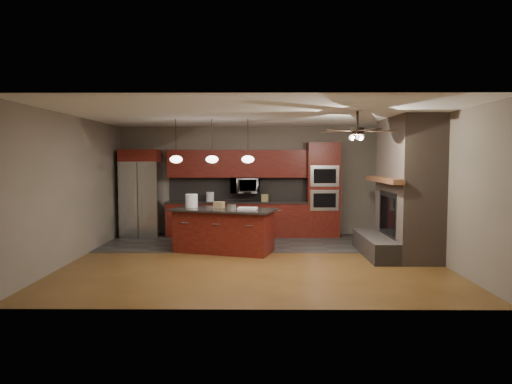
{
  "coord_description": "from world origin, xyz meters",
  "views": [
    {
      "loc": [
        0.09,
        -8.83,
        1.96
      ],
      "look_at": [
        0.02,
        0.6,
        1.28
      ],
      "focal_mm": 32.0,
      "sensor_mm": 36.0,
      "label": 1
    }
  ],
  "objects_px": {
    "paint_tray": "(248,208)",
    "paint_can": "(232,207)",
    "counter_bucket": "(210,197)",
    "counter_box": "(265,198)",
    "kitchen_island": "(224,230)",
    "white_bucket": "(192,201)",
    "refrigerator": "(141,193)",
    "microwave": "(245,185)",
    "oven_tower": "(323,190)",
    "cardboard_box": "(219,205)"
  },
  "relations": [
    {
      "from": "oven_tower",
      "to": "cardboard_box",
      "type": "xyz_separation_m",
      "value": [
        -2.48,
        -1.76,
        -0.21
      ]
    },
    {
      "from": "refrigerator",
      "to": "kitchen_island",
      "type": "height_order",
      "value": "refrigerator"
    },
    {
      "from": "counter_bucket",
      "to": "paint_tray",
      "type": "bearing_deg",
      "value": -64.11
    },
    {
      "from": "kitchen_island",
      "to": "counter_box",
      "type": "height_order",
      "value": "counter_box"
    },
    {
      "from": "paint_can",
      "to": "paint_tray",
      "type": "height_order",
      "value": "paint_can"
    },
    {
      "from": "white_bucket",
      "to": "cardboard_box",
      "type": "xyz_separation_m",
      "value": [
        0.6,
        -0.08,
        -0.08
      ]
    },
    {
      "from": "oven_tower",
      "to": "counter_box",
      "type": "height_order",
      "value": "oven_tower"
    },
    {
      "from": "white_bucket",
      "to": "counter_box",
      "type": "distance_m",
      "value": 2.31
    },
    {
      "from": "oven_tower",
      "to": "counter_bucket",
      "type": "height_order",
      "value": "oven_tower"
    },
    {
      "from": "refrigerator",
      "to": "counter_box",
      "type": "xyz_separation_m",
      "value": [
        3.13,
        0.03,
        -0.11
      ]
    },
    {
      "from": "kitchen_island",
      "to": "cardboard_box",
      "type": "distance_m",
      "value": 0.57
    },
    {
      "from": "white_bucket",
      "to": "counter_box",
      "type": "relative_size",
      "value": 1.58
    },
    {
      "from": "microwave",
      "to": "counter_box",
      "type": "bearing_deg",
      "value": -11.1
    },
    {
      "from": "counter_box",
      "to": "paint_tray",
      "type": "bearing_deg",
      "value": -85.5
    },
    {
      "from": "paint_tray",
      "to": "oven_tower",
      "type": "bearing_deg",
      "value": 55.13
    },
    {
      "from": "refrigerator",
      "to": "counter_bucket",
      "type": "height_order",
      "value": "refrigerator"
    },
    {
      "from": "kitchen_island",
      "to": "white_bucket",
      "type": "relative_size",
      "value": 8.16
    },
    {
      "from": "counter_bucket",
      "to": "counter_box",
      "type": "relative_size",
      "value": 1.27
    },
    {
      "from": "kitchen_island",
      "to": "counter_bucket",
      "type": "distance_m",
      "value": 2.1
    },
    {
      "from": "paint_tray",
      "to": "paint_can",
      "type": "bearing_deg",
      "value": -145.39
    },
    {
      "from": "microwave",
      "to": "counter_bucket",
      "type": "distance_m",
      "value": 0.93
    },
    {
      "from": "refrigerator",
      "to": "counter_box",
      "type": "relative_size",
      "value": 12.14
    },
    {
      "from": "paint_can",
      "to": "counter_bucket",
      "type": "xyz_separation_m",
      "value": [
        -0.68,
        2.24,
        0.04
      ]
    },
    {
      "from": "refrigerator",
      "to": "white_bucket",
      "type": "height_order",
      "value": "refrigerator"
    },
    {
      "from": "microwave",
      "to": "paint_can",
      "type": "relative_size",
      "value": 4.29
    },
    {
      "from": "paint_can",
      "to": "paint_tray",
      "type": "relative_size",
      "value": 0.42
    },
    {
      "from": "paint_can",
      "to": "paint_tray",
      "type": "bearing_deg",
      "value": 27.48
    },
    {
      "from": "oven_tower",
      "to": "paint_tray",
      "type": "relative_size",
      "value": 5.9
    },
    {
      "from": "oven_tower",
      "to": "paint_can",
      "type": "bearing_deg",
      "value": -134.34
    },
    {
      "from": "oven_tower",
      "to": "paint_tray",
      "type": "xyz_separation_m",
      "value": [
        -1.86,
        -2.06,
        -0.25
      ]
    },
    {
      "from": "refrigerator",
      "to": "microwave",
      "type": "bearing_deg",
      "value": 2.87
    },
    {
      "from": "oven_tower",
      "to": "refrigerator",
      "type": "xyz_separation_m",
      "value": [
        -4.59,
        -0.07,
        -0.09
      ]
    },
    {
      "from": "paint_can",
      "to": "paint_tray",
      "type": "xyz_separation_m",
      "value": [
        0.32,
        0.17,
        -0.04
      ]
    },
    {
      "from": "white_bucket",
      "to": "counter_box",
      "type": "xyz_separation_m",
      "value": [
        1.62,
        1.64,
        -0.07
      ]
    },
    {
      "from": "white_bucket",
      "to": "paint_tray",
      "type": "xyz_separation_m",
      "value": [
        1.22,
        -0.38,
        -0.12
      ]
    },
    {
      "from": "oven_tower",
      "to": "microwave",
      "type": "distance_m",
      "value": 1.98
    },
    {
      "from": "white_bucket",
      "to": "microwave",
      "type": "bearing_deg",
      "value": 57.6
    },
    {
      "from": "oven_tower",
      "to": "refrigerator",
      "type": "height_order",
      "value": "oven_tower"
    },
    {
      "from": "refrigerator",
      "to": "kitchen_island",
      "type": "distance_m",
      "value": 2.99
    },
    {
      "from": "kitchen_island",
      "to": "paint_can",
      "type": "xyz_separation_m",
      "value": [
        0.18,
        -0.27,
        0.51
      ]
    },
    {
      "from": "white_bucket",
      "to": "paint_can",
      "type": "distance_m",
      "value": 1.06
    },
    {
      "from": "microwave",
      "to": "white_bucket",
      "type": "xyz_separation_m",
      "value": [
        -1.11,
        -1.74,
        -0.24
      ]
    },
    {
      "from": "white_bucket",
      "to": "paint_tray",
      "type": "relative_size",
      "value": 0.71
    },
    {
      "from": "microwave",
      "to": "counter_bucket",
      "type": "xyz_separation_m",
      "value": [
        -0.89,
        -0.05,
        -0.28
      ]
    },
    {
      "from": "refrigerator",
      "to": "paint_can",
      "type": "relative_size",
      "value": 12.93
    },
    {
      "from": "microwave",
      "to": "white_bucket",
      "type": "relative_size",
      "value": 2.55
    },
    {
      "from": "microwave",
      "to": "paint_can",
      "type": "height_order",
      "value": "microwave"
    },
    {
      "from": "kitchen_island",
      "to": "white_bucket",
      "type": "distance_m",
      "value": 0.98
    },
    {
      "from": "white_bucket",
      "to": "cardboard_box",
      "type": "relative_size",
      "value": 1.39
    },
    {
      "from": "paint_tray",
      "to": "counter_bucket",
      "type": "relative_size",
      "value": 1.74
    }
  ]
}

